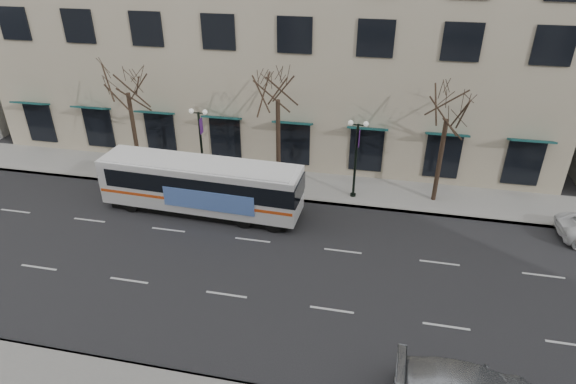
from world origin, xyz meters
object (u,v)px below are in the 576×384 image
(tree_far_left, at_px, (125,78))
(lamp_post_right, at_px, (356,156))
(tree_far_mid, at_px, (278,84))
(city_bus, at_px, (202,185))
(lamp_post_left, at_px, (201,143))
(tree_far_right, at_px, (449,103))

(tree_far_left, distance_m, lamp_post_right, 15.48)
(tree_far_mid, distance_m, city_bus, 7.53)
(lamp_post_left, relative_size, lamp_post_right, 1.00)
(tree_far_mid, height_order, city_bus, tree_far_mid)
(lamp_post_right, distance_m, city_bus, 9.47)
(tree_far_right, distance_m, city_bus, 15.04)
(tree_far_left, height_order, lamp_post_right, tree_far_left)
(tree_far_mid, xyz_separation_m, lamp_post_left, (-4.99, -0.60, -3.96))
(tree_far_mid, relative_size, lamp_post_left, 1.64)
(tree_far_left, bearing_deg, tree_far_mid, 0.00)
(tree_far_left, distance_m, tree_far_mid, 10.00)
(tree_far_left, distance_m, tree_far_right, 20.00)
(tree_far_left, xyz_separation_m, lamp_post_left, (5.01, -0.60, -3.75))
(tree_far_right, distance_m, lamp_post_left, 15.40)
(tree_far_left, xyz_separation_m, tree_far_mid, (10.00, 0.00, 0.21))
(tree_far_right, height_order, lamp_post_left, tree_far_right)
(tree_far_right, distance_m, lamp_post_right, 6.11)
(tree_far_mid, relative_size, city_bus, 0.70)
(lamp_post_left, bearing_deg, lamp_post_right, 0.00)
(lamp_post_left, xyz_separation_m, city_bus, (1.27, -3.48, -1.16))
(tree_far_right, relative_size, lamp_post_left, 1.55)
(lamp_post_right, bearing_deg, tree_far_right, 6.85)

